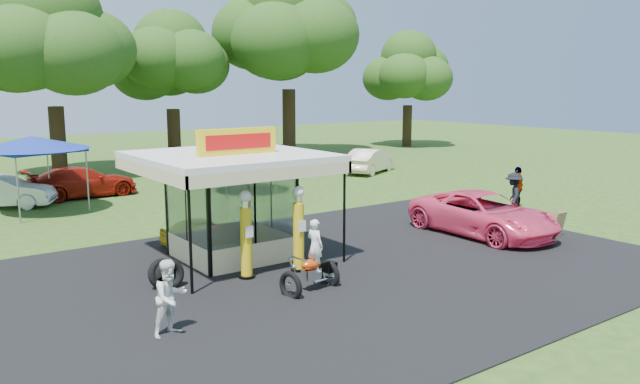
# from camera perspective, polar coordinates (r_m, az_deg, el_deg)

# --- Properties ---
(ground) EXTENTS (120.00, 120.00, 0.00)m
(ground) POSITION_cam_1_polar(r_m,az_deg,el_deg) (17.41, 5.82, -8.60)
(ground) COLOR #294916
(ground) RESTS_ON ground
(asphalt_apron) EXTENTS (20.00, 14.00, 0.04)m
(asphalt_apron) POSITION_cam_1_polar(r_m,az_deg,el_deg) (18.87, 1.74, -7.03)
(asphalt_apron) COLOR black
(asphalt_apron) RESTS_ON ground
(gas_station_kiosk) EXTENTS (5.40, 5.40, 4.18)m
(gas_station_kiosk) POSITION_cam_1_polar(r_m,az_deg,el_deg) (19.84, -8.15, -1.05)
(gas_station_kiosk) COLOR white
(gas_station_kiosk) RESTS_ON ground
(gas_pump_left) EXTENTS (0.48, 0.48, 2.57)m
(gas_pump_left) POSITION_cam_1_polar(r_m,az_deg,el_deg) (17.78, -6.77, -4.09)
(gas_pump_left) COLOR black
(gas_pump_left) RESTS_ON ground
(gas_pump_right) EXTENTS (0.48, 0.48, 2.57)m
(gas_pump_right) POSITION_cam_1_polar(r_m,az_deg,el_deg) (18.35, -1.97, -3.59)
(gas_pump_right) COLOR black
(gas_pump_right) RESTS_ON ground
(motorcycle) EXTENTS (1.77, 1.05, 2.03)m
(motorcycle) POSITION_cam_1_polar(r_m,az_deg,el_deg) (16.78, -0.61, -6.43)
(motorcycle) COLOR black
(motorcycle) RESTS_ON ground
(spare_tires) EXTENTS (1.03, 0.66, 0.86)m
(spare_tires) POSITION_cam_1_polar(r_m,az_deg,el_deg) (17.52, -13.91, -7.28)
(spare_tires) COLOR black
(spare_tires) RESTS_ON ground
(a_frame_sign) EXTENTS (0.54, 0.48, 0.96)m
(a_frame_sign) POSITION_cam_1_polar(r_m,az_deg,el_deg) (24.20, 20.80, -2.77)
(a_frame_sign) COLOR #593819
(a_frame_sign) RESTS_ON ground
(kiosk_car) EXTENTS (2.82, 1.13, 0.96)m
(kiosk_car) POSITION_cam_1_polar(r_m,az_deg,el_deg) (22.04, -10.78, -3.50)
(kiosk_car) COLOR gold
(kiosk_car) RESTS_ON ground
(pink_sedan) EXTENTS (2.74, 5.77, 1.59)m
(pink_sedan) POSITION_cam_1_polar(r_m,az_deg,el_deg) (23.64, 14.71, -1.97)
(pink_sedan) COLOR #FD4572
(pink_sedan) RESTS_ON ground
(spectator_west) EXTENTS (0.97, 0.83, 1.72)m
(spectator_west) POSITION_cam_1_polar(r_m,az_deg,el_deg) (14.25, -13.52, -9.37)
(spectator_west) COLOR white
(spectator_west) RESTS_ON ground
(spectator_east_a) EXTENTS (1.41, 1.34, 1.92)m
(spectator_east_a) POSITION_cam_1_polar(r_m,az_deg,el_deg) (26.94, 17.25, -0.32)
(spectator_east_a) COLOR black
(spectator_east_a) RESTS_ON ground
(spectator_east_b) EXTENTS (1.18, 0.75, 1.87)m
(spectator_east_b) POSITION_cam_1_polar(r_m,az_deg,el_deg) (29.37, 17.62, 0.41)
(spectator_east_b) COLOR gray
(spectator_east_b) RESTS_ON ground
(bg_car_a) EXTENTS (4.77, 3.47, 1.50)m
(bg_car_a) POSITION_cam_1_polar(r_m,az_deg,el_deg) (31.45, -27.20, 0.04)
(bg_car_a) COLOR white
(bg_car_a) RESTS_ON ground
(bg_car_b) EXTENTS (5.28, 2.33, 1.51)m
(bg_car_b) POSITION_cam_1_polar(r_m,az_deg,el_deg) (32.84, -20.87, 0.86)
(bg_car_b) COLOR #9F180C
(bg_car_b) RESTS_ON ground
(bg_car_d) EXTENTS (5.14, 4.93, 1.36)m
(bg_car_d) POSITION_cam_1_polar(r_m,az_deg,el_deg) (40.94, -2.50, 3.03)
(bg_car_d) COLOR slate
(bg_car_d) RESTS_ON ground
(bg_car_e) EXTENTS (4.91, 3.52, 1.54)m
(bg_car_e) POSITION_cam_1_polar(r_m,az_deg,el_deg) (39.41, 4.60, 2.88)
(bg_car_e) COLOR beige
(bg_car_e) RESTS_ON ground
(tent_west) EXTENTS (4.75, 4.75, 3.32)m
(tent_west) POSITION_cam_1_polar(r_m,az_deg,el_deg) (29.38, -24.88, 4.05)
(tent_west) COLOR gray
(tent_west) RESTS_ON ground
(tent_east) EXTENTS (4.05, 4.05, 2.83)m
(tent_east) POSITION_cam_1_polar(r_m,az_deg,el_deg) (32.03, -7.14, 4.47)
(tent_east) COLOR gray
(tent_east) RESTS_ON ground
(oak_far_c) EXTENTS (10.13, 10.13, 11.94)m
(oak_far_c) POSITION_cam_1_polar(r_m,az_deg,el_deg) (40.56, -23.34, 11.95)
(oak_far_c) COLOR black
(oak_far_c) RESTS_ON ground
(oak_far_d) EXTENTS (8.81, 8.81, 10.49)m
(oak_far_d) POSITION_cam_1_polar(r_m,az_deg,el_deg) (46.22, -13.43, 11.00)
(oak_far_d) COLOR black
(oak_far_d) RESTS_ON ground
(oak_far_e) EXTENTS (12.03, 12.03, 14.32)m
(oak_far_e) POSITION_cam_1_polar(r_m,az_deg,el_deg) (49.56, -2.91, 13.99)
(oak_far_e) COLOR black
(oak_far_e) RESTS_ON ground
(oak_far_f) EXTENTS (8.32, 8.32, 10.02)m
(oak_far_f) POSITION_cam_1_polar(r_m,az_deg,el_deg) (56.87, 8.08, 10.63)
(oak_far_f) COLOR black
(oak_far_f) RESTS_ON ground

